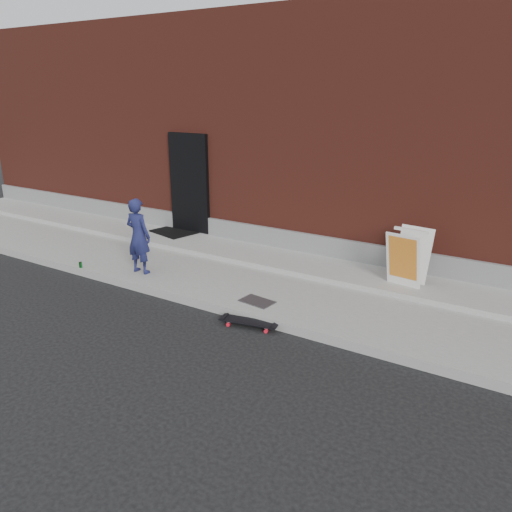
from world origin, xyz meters
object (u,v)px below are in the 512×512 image
Objects in this scene: skateboard at (249,322)px; soda_can at (81,265)px; pizza_sign at (408,257)px; child at (138,236)px.

skateboard is 8.07× the size of soda_can.
soda_can is (-4.00, 0.17, 0.12)m from skateboard.
soda_can is (-5.68, -2.23, -0.53)m from pizza_sign.
pizza_sign is (4.51, 1.79, -0.12)m from child.
child is at bearing 167.80° from skateboard.
child is at bearing -158.34° from pizza_sign.
skateboard is 3.01m from pizza_sign.
child reaches higher than soda_can.
child is 3.00m from skateboard.
soda_can is at bearing 177.57° from skateboard.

